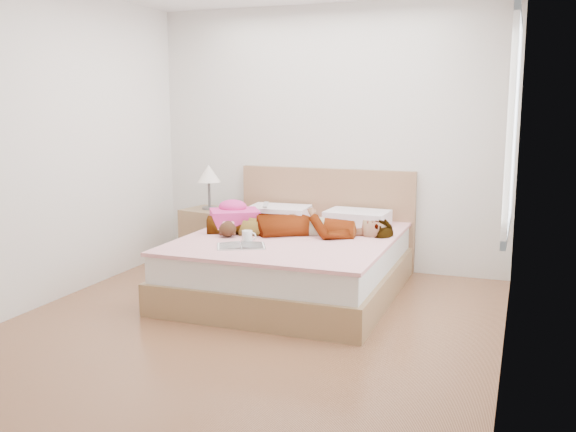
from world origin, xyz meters
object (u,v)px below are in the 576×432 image
object	(u,v)px
coffee_mug	(248,236)
nightstand	(210,233)
towel	(234,215)
plush_toy	(228,229)
woman	(301,221)
phone	(266,205)
bed	(295,260)
magazine	(241,246)

from	to	relation	value
coffee_mug	nightstand	distance (m)	1.31
towel	coffee_mug	size ratio (longest dim) A/B	4.44
plush_toy	woman	bearing A→B (deg)	31.59
plush_toy	nightstand	world-z (taller)	nightstand
towel	plush_toy	size ratio (longest dim) A/B	2.22
phone	bed	distance (m)	0.75
plush_toy	nightstand	size ratio (longest dim) A/B	0.25
bed	coffee_mug	distance (m)	0.60
magazine	coffee_mug	xyz separation A→B (m)	(-0.02, 0.18, 0.04)
woman	towel	bearing A→B (deg)	-115.11
woman	coffee_mug	world-z (taller)	woman
phone	towel	distance (m)	0.33
bed	coffee_mug	size ratio (longest dim) A/B	16.36
towel	coffee_mug	bearing A→B (deg)	-56.96
bed	nightstand	bearing A→B (deg)	155.21
woman	bed	size ratio (longest dim) A/B	0.79
phone	magazine	world-z (taller)	phone
bed	coffee_mug	xyz separation A→B (m)	(-0.25, -0.46, 0.28)
woman	phone	xyz separation A→B (m)	(-0.50, 0.40, 0.06)
magazine	coffee_mug	world-z (taller)	coffee_mug
woman	nightstand	bearing A→B (deg)	-124.28
woman	magazine	distance (m)	0.73
phone	magazine	bearing A→B (deg)	-89.60
phone	magazine	xyz separation A→B (m)	(0.23, -1.07, -0.16)
magazine	nightstand	size ratio (longest dim) A/B	0.44
towel	nightstand	xyz separation A→B (m)	(-0.42, 0.31, -0.26)
bed	towel	size ratio (longest dim) A/B	3.68
bed	phone	bearing A→B (deg)	136.85
bed	nightstand	size ratio (longest dim) A/B	2.01
magazine	coffee_mug	distance (m)	0.19
bed	plush_toy	distance (m)	0.67
bed	towel	bearing A→B (deg)	163.29
woman	magazine	bearing A→B (deg)	-33.61
plush_toy	nightstand	bearing A→B (deg)	126.13
nightstand	woman	bearing A→B (deg)	-22.72
phone	bed	xyz separation A→B (m)	(0.46, -0.43, -0.41)
phone	towel	bearing A→B (deg)	-147.23
coffee_mug	plush_toy	world-z (taller)	plush_toy
towel	nightstand	size ratio (longest dim) A/B	0.55
plush_toy	coffee_mug	bearing A→B (deg)	-31.03
bed	towel	distance (m)	0.79
nightstand	towel	bearing A→B (deg)	-36.04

